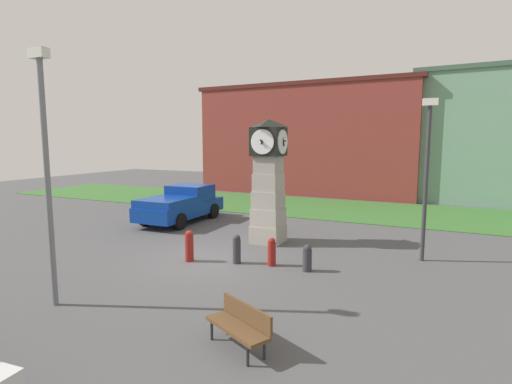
# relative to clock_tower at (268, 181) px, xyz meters

# --- Properties ---
(ground_plane) EXTENTS (68.28, 68.28, 0.00)m
(ground_plane) POSITION_rel_clock_tower_xyz_m (-0.99, -3.23, -2.57)
(ground_plane) COLOR #4C4C4F
(clock_tower) EXTENTS (1.56, 1.58, 5.09)m
(clock_tower) POSITION_rel_clock_tower_xyz_m (0.00, 0.00, 0.00)
(clock_tower) COLOR #9E998F
(clock_tower) RESTS_ON ground_plane
(bollard_near_tower) EXTENTS (0.30, 0.30, 0.89)m
(bollard_near_tower) POSITION_rel_clock_tower_xyz_m (2.64, -2.87, -2.13)
(bollard_near_tower) COLOR #333338
(bollard_near_tower) RESTS_ON ground_plane
(bollard_mid_row) EXTENTS (0.28, 0.28, 0.97)m
(bollard_mid_row) POSITION_rel_clock_tower_xyz_m (1.37, -2.83, -2.08)
(bollard_mid_row) COLOR maroon
(bollard_mid_row) RESTS_ON ground_plane
(bollard_far_row) EXTENTS (0.28, 0.28, 1.02)m
(bollard_far_row) POSITION_rel_clock_tower_xyz_m (0.17, -3.11, -2.06)
(bollard_far_row) COLOR #333338
(bollard_far_row) RESTS_ON ground_plane
(bollard_end_row) EXTENTS (0.30, 0.30, 1.11)m
(bollard_end_row) POSITION_rel_clock_tower_xyz_m (-1.45, -3.62, -2.01)
(bollard_end_row) COLOR maroon
(bollard_end_row) RESTS_ON ground_plane
(pickup_truck) EXTENTS (2.43, 5.29, 1.85)m
(pickup_truck) POSITION_rel_clock_tower_xyz_m (-5.82, 1.93, -1.64)
(pickup_truck) COLOR navy
(pickup_truck) RESTS_ON ground_plane
(bench) EXTENTS (1.67, 1.19, 0.90)m
(bench) POSITION_rel_clock_tower_xyz_m (2.91, -8.11, -2.05)
(bench) COLOR brown
(bench) RESTS_ON ground_plane
(street_lamp_near_road) EXTENTS (0.50, 0.24, 6.43)m
(street_lamp_near_road) POSITION_rel_clock_tower_xyz_m (-2.42, -8.24, 1.14)
(street_lamp_near_road) COLOR slate
(street_lamp_near_road) RESTS_ON ground_plane
(street_lamp_far_side) EXTENTS (0.50, 0.24, 5.64)m
(street_lamp_far_side) POSITION_rel_clock_tower_xyz_m (5.97, -0.03, 0.73)
(street_lamp_far_side) COLOR #333338
(street_lamp_far_side) RESTS_ON ground_plane
(warehouse_blue_far) EXTENTS (17.86, 7.27, 8.60)m
(warehouse_blue_far) POSITION_rel_clock_tower_xyz_m (-3.50, 16.89, 1.73)
(warehouse_blue_far) COLOR maroon
(warehouse_blue_far) RESTS_ON ground_plane
(grass_verge_far) EXTENTS (40.97, 7.82, 0.04)m
(grass_verge_far) POSITION_rel_clock_tower_xyz_m (-3.99, 9.29, -2.55)
(grass_verge_far) COLOR #386B2D
(grass_verge_far) RESTS_ON ground_plane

